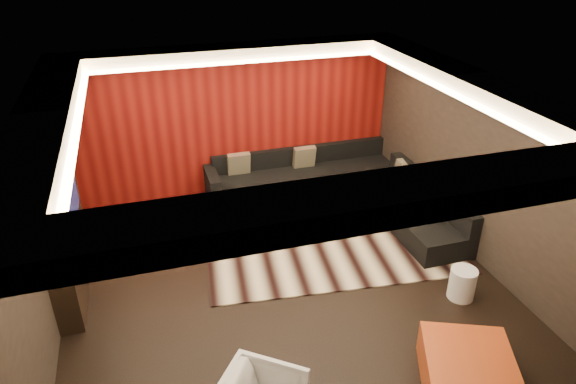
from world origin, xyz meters
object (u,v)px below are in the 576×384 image
object	(u,v)px
orange_ottoman	(467,368)
sectional_sofa	(342,189)
drum_stool	(277,224)
coffee_table	(243,215)
white_side_table	(462,284)

from	to	relation	value
orange_ottoman	sectional_sofa	size ratio (longest dim) A/B	0.26
drum_stool	orange_ottoman	bearing A→B (deg)	-71.78
coffee_table	orange_ottoman	xyz separation A→B (m)	(1.61, -4.22, 0.10)
coffee_table	drum_stool	world-z (taller)	drum_stool
coffee_table	sectional_sofa	xyz separation A→B (m)	(1.91, 0.14, 0.15)
drum_stool	white_side_table	world-z (taller)	white_side_table
orange_ottoman	sectional_sofa	world-z (taller)	sectional_sofa
drum_stool	sectional_sofa	bearing A→B (deg)	27.82
sectional_sofa	orange_ottoman	bearing A→B (deg)	-93.93
sectional_sofa	coffee_table	bearing A→B (deg)	-175.78
coffee_table	drum_stool	distance (m)	0.78
drum_stool	sectional_sofa	distance (m)	1.67
coffee_table	drum_stool	bearing A→B (deg)	-56.26
white_side_table	orange_ottoman	xyz separation A→B (m)	(-0.82, -1.31, -0.01)
drum_stool	orange_ottoman	distance (m)	3.77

